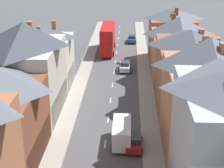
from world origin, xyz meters
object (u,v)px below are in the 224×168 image
double_decker_bus_lead (108,38)px  delivery_van (122,132)px  car_near_blue (134,141)px  car_parked_right_a (125,66)px  car_mid_black (132,39)px

double_decker_bus_lead → delivery_van: size_ratio=2.08×
car_near_blue → car_parked_right_a: bearing=92.9°
car_parked_right_a → delivery_van: size_ratio=0.81×
car_near_blue → car_mid_black: 44.96m
car_parked_right_a → car_mid_black: car_parked_right_a is taller
double_decker_bus_lead → car_parked_right_a: size_ratio=2.55×
car_near_blue → delivery_van: bearing=145.4°
car_parked_right_a → car_mid_black: size_ratio=1.05×
double_decker_bus_lead → car_near_blue: size_ratio=2.65×
delivery_van → double_decker_bus_lead: bearing=95.7°
double_decker_bus_lead → car_mid_black: bearing=57.7°
car_mid_black → delivery_van: bearing=-91.7°
car_mid_black → delivery_van: size_ratio=0.78×
car_parked_right_a → car_mid_black: (1.30, 19.31, -0.02)m
car_near_blue → car_parked_right_a: car_parked_right_a is taller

